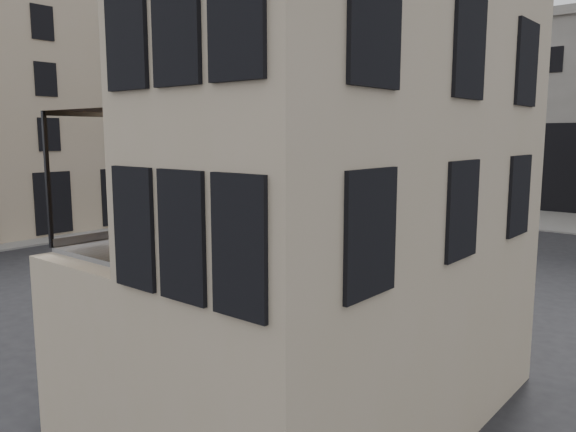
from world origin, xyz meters
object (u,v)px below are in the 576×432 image
Objects in this scene: cafe_chair_b at (260,220)px; cafe_table_mid at (226,209)px; pedestrian_c at (482,215)px; cafe_chair_c at (295,217)px; cafe_table_far at (307,194)px; cafe_chair_a at (205,231)px; pedestrian_a at (305,197)px; cafe_table_near at (126,221)px; traffic_light_near at (311,223)px; pedestrian_b at (367,203)px; cafe_chair_d at (368,206)px; car_a at (242,240)px; traffic_light_far at (295,186)px; street_lamp_a at (195,194)px; bus_far at (295,185)px; pedestrian_e at (185,211)px; cyclist at (287,227)px; car_c at (321,211)px; street_lamp_b at (418,188)px; bus_near at (298,258)px; car_b at (432,213)px; bicycle at (239,264)px.

cafe_table_mid is at bearing -179.09° from cafe_chair_b.
cafe_chair_c reaches higher than pedestrian_c.
cafe_chair_a reaches higher than cafe_table_far.
cafe_chair_c reaches higher than pedestrian_a.
cafe_table_far reaches higher than cafe_table_near.
traffic_light_near reaches higher than pedestrian_b.
pedestrian_c is 29.04m from cafe_chair_d.
car_a is 22.05m from pedestrian_a.
traffic_light_far is 10.20m from street_lamp_a.
pedestrian_e is at bearing -121.06° from bus_far.
car_a is 2.43× the size of cyclist.
car_c is 28.34m from cafe_table_far.
street_lamp_b is at bearing 72.71° from car_a.
cafe_chair_b is (13.04, -34.59, 2.50)m from street_lamp_b.
pedestrian_b is at bearing -68.46° from car_c.
traffic_light_far is 5.50m from pedestrian_a.
pedestrian_c is (-2.54, 25.82, -1.40)m from bus_near.
street_lamp_a is 23.65m from bus_near.
traffic_light_far is 4.39× the size of cafe_chair_d.
pedestrian_a reaches higher than pedestrian_b.
cyclist is (-6.48, 5.79, -1.63)m from traffic_light_near.
bus_far is 11.82m from car_b.
cafe_chair_b is (24.04, -18.59, 2.50)m from street_lamp_a.
pedestrian_e is (-2.00, 0.64, -1.55)m from street_lamp_a.
car_b is at bearing 64.02° from car_a.
street_lamp_a reaches higher than cyclist.
car_a is 5.85m from bicycle.
street_lamp_a reaches higher than pedestrian_b.
pedestrian_c is at bearing -33.97° from bicycle.
car_b is at bearing 106.00° from cafe_table_mid.
cafe_chair_a reaches higher than bus_near.
cafe_table_far is (12.90, -10.20, 4.49)m from car_a.
pedestrian_e is (-15.66, -12.67, 0.14)m from car_b.
pedestrian_b is (-0.06, 7.14, -0.02)m from car_c.
cyclist is 22.99m from cafe_chair_c.
street_lamp_b is at bearing 102.80° from traffic_light_near.
cafe_chair_a reaches higher than pedestrian_c.
cafe_chair_a is (24.10, -20.49, 2.46)m from street_lamp_a.
cyclist is at bearing 125.72° from cafe_chair_a.
car_b is 2.38× the size of pedestrian_c.
street_lamp_a is (-2.00, -10.00, -0.03)m from traffic_light_far.
traffic_light_far is 4.56× the size of cafe_chair_a.
traffic_light_far is at bearing 129.02° from cafe_chair_c.
pedestrian_c is at bearing 101.97° from cafe_chair_c.
cafe_chair_b is at bearing -70.23° from cafe_table_far.
pedestrian_b is at bearing 115.98° from cafe_table_mid.
cafe_chair_a is (1.52, 1.02, -0.20)m from cafe_table_near.
car_b is at bearing -4.78° from cyclist.
car_c is 11.13m from pedestrian_e.
pedestrian_e is at bearing 137.97° from cafe_table_near.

